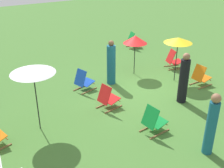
{
  "coord_description": "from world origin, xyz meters",
  "views": [
    {
      "loc": [
        -7.54,
        5.77,
        4.75
      ],
      "look_at": [
        0.0,
        1.2,
        0.5
      ],
      "focal_mm": 45.03,
      "sensor_mm": 36.0,
      "label": 1
    }
  ],
  "objects_px": {
    "deckchair_5": "(133,41)",
    "person_1": "(184,79)",
    "deckchair_1": "(154,121)",
    "deckchair_7": "(108,98)",
    "umbrella_1": "(33,70)",
    "person_0": "(211,125)",
    "deckchair_4": "(201,77)",
    "deckchair_9": "(84,81)",
    "person_2": "(111,64)",
    "umbrella_0": "(178,40)",
    "deckchair_8": "(173,60)",
    "umbrella_2": "(135,39)"
  },
  "relations": [
    {
      "from": "umbrella_1",
      "to": "umbrella_2",
      "type": "distance_m",
      "value": 5.03
    },
    {
      "from": "deckchair_7",
      "to": "person_1",
      "type": "height_order",
      "value": "person_1"
    },
    {
      "from": "person_1",
      "to": "deckchair_5",
      "type": "bearing_deg",
      "value": -97.49
    },
    {
      "from": "deckchair_1",
      "to": "deckchair_8",
      "type": "height_order",
      "value": "same"
    },
    {
      "from": "deckchair_9",
      "to": "person_2",
      "type": "relative_size",
      "value": 0.5
    },
    {
      "from": "umbrella_1",
      "to": "person_0",
      "type": "height_order",
      "value": "umbrella_1"
    },
    {
      "from": "deckchair_1",
      "to": "person_2",
      "type": "bearing_deg",
      "value": -16.65
    },
    {
      "from": "deckchair_4",
      "to": "umbrella_1",
      "type": "xyz_separation_m",
      "value": [
        0.37,
        6.19,
        1.5
      ]
    },
    {
      "from": "deckchair_4",
      "to": "person_0",
      "type": "bearing_deg",
      "value": 133.67
    },
    {
      "from": "umbrella_1",
      "to": "deckchair_9",
      "type": "bearing_deg",
      "value": -54.26
    },
    {
      "from": "deckchair_7",
      "to": "person_0",
      "type": "height_order",
      "value": "person_0"
    },
    {
      "from": "deckchair_1",
      "to": "deckchair_7",
      "type": "height_order",
      "value": "same"
    },
    {
      "from": "deckchair_9",
      "to": "umbrella_1",
      "type": "relative_size",
      "value": 0.43
    },
    {
      "from": "deckchair_8",
      "to": "umbrella_1",
      "type": "relative_size",
      "value": 0.43
    },
    {
      "from": "umbrella_1",
      "to": "person_2",
      "type": "xyz_separation_m",
      "value": [
        1.57,
        -3.37,
        -1.06
      ]
    },
    {
      "from": "deckchair_8",
      "to": "person_2",
      "type": "height_order",
      "value": "person_2"
    },
    {
      "from": "deckchair_1",
      "to": "deckchair_8",
      "type": "distance_m",
      "value": 5.05
    },
    {
      "from": "deckchair_4",
      "to": "umbrella_2",
      "type": "height_order",
      "value": "umbrella_2"
    },
    {
      "from": "deckchair_8",
      "to": "umbrella_1",
      "type": "bearing_deg",
      "value": 118.72
    },
    {
      "from": "deckchair_7",
      "to": "deckchair_8",
      "type": "bearing_deg",
      "value": -81.01
    },
    {
      "from": "deckchair_4",
      "to": "person_0",
      "type": "xyz_separation_m",
      "value": [
        -2.9,
        2.85,
        0.47
      ]
    },
    {
      "from": "deckchair_5",
      "to": "deckchair_8",
      "type": "xyz_separation_m",
      "value": [
        -3.25,
        0.14,
        0.0
      ]
    },
    {
      "from": "person_0",
      "to": "umbrella_1",
      "type": "bearing_deg",
      "value": -162.69
    },
    {
      "from": "umbrella_1",
      "to": "person_2",
      "type": "distance_m",
      "value": 3.87
    },
    {
      "from": "deckchair_8",
      "to": "umbrella_2",
      "type": "distance_m",
      "value": 2.19
    },
    {
      "from": "umbrella_1",
      "to": "umbrella_0",
      "type": "bearing_deg",
      "value": -85.11
    },
    {
      "from": "deckchair_8",
      "to": "umbrella_1",
      "type": "height_order",
      "value": "umbrella_1"
    },
    {
      "from": "deckchair_5",
      "to": "deckchair_7",
      "type": "relative_size",
      "value": 1.0
    },
    {
      "from": "deckchair_5",
      "to": "deckchair_8",
      "type": "height_order",
      "value": "same"
    },
    {
      "from": "umbrella_2",
      "to": "deckchair_8",
      "type": "bearing_deg",
      "value": -100.97
    },
    {
      "from": "deckchair_5",
      "to": "person_1",
      "type": "height_order",
      "value": "person_1"
    },
    {
      "from": "umbrella_1",
      "to": "person_0",
      "type": "xyz_separation_m",
      "value": [
        -3.27,
        -3.34,
        -1.03
      ]
    },
    {
      "from": "deckchair_5",
      "to": "umbrella_0",
      "type": "xyz_separation_m",
      "value": [
        -4.26,
        0.99,
        1.29
      ]
    },
    {
      "from": "deckchair_5",
      "to": "person_0",
      "type": "xyz_separation_m",
      "value": [
        -8.02,
        3.31,
        0.47
      ]
    },
    {
      "from": "deckchair_4",
      "to": "umbrella_0",
      "type": "bearing_deg",
      "value": 29.84
    },
    {
      "from": "umbrella_1",
      "to": "umbrella_2",
      "type": "relative_size",
      "value": 1.2
    },
    {
      "from": "deckchair_9",
      "to": "person_2",
      "type": "xyz_separation_m",
      "value": [
        -0.01,
        -1.18,
        0.44
      ]
    },
    {
      "from": "umbrella_1",
      "to": "person_1",
      "type": "height_order",
      "value": "umbrella_1"
    },
    {
      "from": "deckchair_7",
      "to": "person_0",
      "type": "distance_m",
      "value": 3.46
    },
    {
      "from": "deckchair_7",
      "to": "umbrella_2",
      "type": "bearing_deg",
      "value": -62.46
    },
    {
      "from": "deckchair_1",
      "to": "umbrella_1",
      "type": "distance_m",
      "value": 3.61
    },
    {
      "from": "umbrella_2",
      "to": "deckchair_1",
      "type": "bearing_deg",
      "value": 152.24
    },
    {
      "from": "umbrella_0",
      "to": "person_0",
      "type": "relative_size",
      "value": 1.04
    },
    {
      "from": "deckchair_5",
      "to": "deckchair_7",
      "type": "distance_m",
      "value": 6.44
    },
    {
      "from": "umbrella_0",
      "to": "deckchair_9",
      "type": "bearing_deg",
      "value": 72.59
    },
    {
      "from": "deckchair_8",
      "to": "umbrella_0",
      "type": "distance_m",
      "value": 1.84
    },
    {
      "from": "umbrella_0",
      "to": "person_2",
      "type": "xyz_separation_m",
      "value": [
        1.08,
        2.29,
        -0.85
      ]
    },
    {
      "from": "deckchair_7",
      "to": "person_1",
      "type": "distance_m",
      "value": 2.61
    },
    {
      "from": "person_0",
      "to": "person_2",
      "type": "height_order",
      "value": "person_2"
    },
    {
      "from": "person_2",
      "to": "umbrella_0",
      "type": "bearing_deg",
      "value": -167.18
    }
  ]
}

